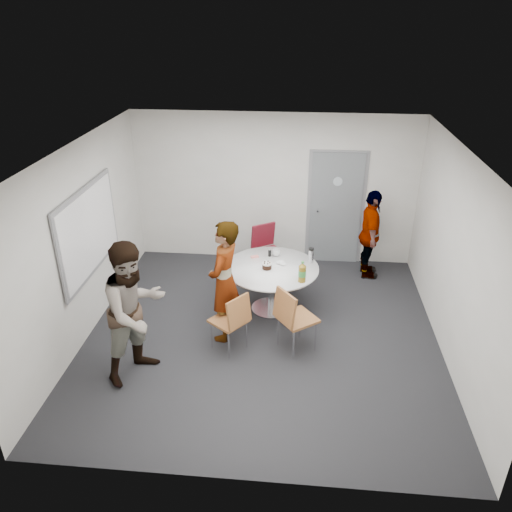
# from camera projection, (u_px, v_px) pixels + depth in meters

# --- Properties ---
(floor) EXTENTS (5.00, 5.00, 0.00)m
(floor) POSITION_uv_depth(u_px,v_px,m) (262.00, 334.00, 7.24)
(floor) COLOR black
(floor) RESTS_ON ground
(ceiling) EXTENTS (5.00, 5.00, 0.00)m
(ceiling) POSITION_uv_depth(u_px,v_px,m) (263.00, 151.00, 6.03)
(ceiling) COLOR silver
(ceiling) RESTS_ON wall_back
(wall_back) EXTENTS (5.00, 0.00, 5.00)m
(wall_back) POSITION_uv_depth(u_px,v_px,m) (274.00, 189.00, 8.86)
(wall_back) COLOR beige
(wall_back) RESTS_ON floor
(wall_left) EXTENTS (0.00, 5.00, 5.00)m
(wall_left) POSITION_uv_depth(u_px,v_px,m) (82.00, 243.00, 6.85)
(wall_left) COLOR beige
(wall_left) RESTS_ON floor
(wall_right) EXTENTS (0.00, 5.00, 5.00)m
(wall_right) POSITION_uv_depth(u_px,v_px,m) (456.00, 259.00, 6.42)
(wall_right) COLOR beige
(wall_right) RESTS_ON floor
(wall_front) EXTENTS (5.00, 0.00, 5.00)m
(wall_front) POSITION_uv_depth(u_px,v_px,m) (239.00, 375.00, 4.41)
(wall_front) COLOR beige
(wall_front) RESTS_ON floor
(door) EXTENTS (1.02, 0.17, 2.12)m
(door) POSITION_uv_depth(u_px,v_px,m) (335.00, 209.00, 8.90)
(door) COLOR slate
(door) RESTS_ON wall_back
(whiteboard) EXTENTS (0.04, 1.90, 1.25)m
(whiteboard) POSITION_uv_depth(u_px,v_px,m) (89.00, 231.00, 6.98)
(whiteboard) COLOR gray
(whiteboard) RESTS_ON wall_left
(table) EXTENTS (1.43, 1.43, 1.07)m
(table) POSITION_uv_depth(u_px,v_px,m) (274.00, 273.00, 7.55)
(table) COLOR white
(table) RESTS_ON floor
(chair_near_left) EXTENTS (0.61, 0.60, 0.88)m
(chair_near_left) POSITION_uv_depth(u_px,v_px,m) (233.00, 318.00, 6.67)
(chair_near_left) COLOR brown
(chair_near_left) RESTS_ON floor
(chair_near_right) EXTENTS (0.66, 0.65, 0.95)m
(chair_near_right) POSITION_uv_depth(u_px,v_px,m) (292.00, 315.00, 6.65)
(chair_near_right) COLOR brown
(chair_near_right) RESTS_ON floor
(chair_far) EXTENTS (0.64, 0.66, 0.96)m
(chair_far) POSITION_uv_depth(u_px,v_px,m) (266.00, 246.00, 8.55)
(chair_far) COLOR maroon
(chair_far) RESTS_ON floor
(person_main) EXTENTS (0.55, 0.72, 1.78)m
(person_main) POSITION_uv_depth(u_px,v_px,m) (224.00, 281.00, 6.83)
(person_main) COLOR #A5C6EA
(person_main) RESTS_ON floor
(person_left) EXTENTS (1.08, 1.14, 1.85)m
(person_left) POSITION_uv_depth(u_px,v_px,m) (135.00, 311.00, 6.10)
(person_left) COLOR white
(person_left) RESTS_ON floor
(person_right) EXTENTS (0.39, 0.92, 1.57)m
(person_right) POSITION_uv_depth(u_px,v_px,m) (370.00, 235.00, 8.48)
(person_right) COLOR black
(person_right) RESTS_ON floor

